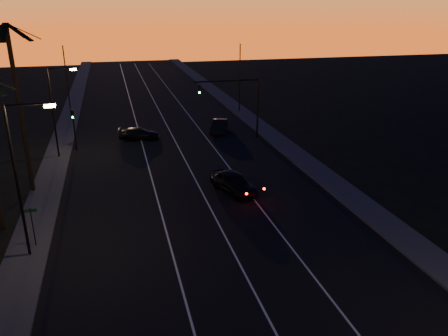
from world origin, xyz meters
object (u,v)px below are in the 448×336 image
object	(u,v)px
lead_car	(234,182)
cross_car	(139,134)
signal_mast	(237,95)
right_car	(219,126)

from	to	relation	value
lead_car	cross_car	size ratio (longest dim) A/B	1.19
lead_car	cross_car	distance (m)	17.32
signal_mast	right_car	world-z (taller)	signal_mast
lead_car	right_car	size ratio (longest dim) A/B	1.20
signal_mast	right_car	distance (m)	5.10
signal_mast	cross_car	xyz separation A→B (m)	(-10.30, 2.29, -4.14)
signal_mast	right_car	xyz separation A→B (m)	(-1.23, 2.84, -4.06)
right_car	cross_car	xyz separation A→B (m)	(-9.07, -0.55, -0.08)
signal_mast	lead_car	size ratio (longest dim) A/B	1.30
right_car	cross_car	distance (m)	9.09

